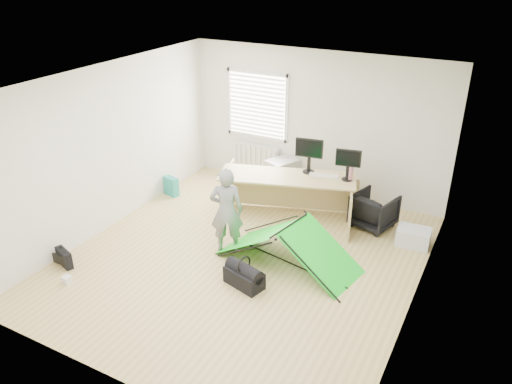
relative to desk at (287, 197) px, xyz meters
The scene contains 18 objects.
ground 1.55m from the desk, 90.69° to the right, with size 5.50×5.50×0.00m, color tan.
back_wall 1.58m from the desk, 90.82° to the left, with size 5.00×0.02×2.70m, color silver.
window 2.07m from the desk, 135.09° to the left, with size 1.20×0.06×1.20m, color silver.
radiator 1.69m from the desk, 136.05° to the left, with size 1.00×0.12×0.60m, color silver.
desk is the anchor object (origin of this frame).
filing_cabinet 1.07m from the desk, 119.77° to the left, with size 0.41×0.55×0.64m, color #B0B3B5.
monitor_left 0.74m from the desk, 50.71° to the left, with size 0.47×0.10×0.45m, color black.
monitor_right 1.16m from the desk, 18.79° to the left, with size 0.42×0.09×0.40m, color black.
keyboard 0.74m from the desk, 27.21° to the left, with size 0.49×0.17×0.02m, color beige.
thermos 1.18m from the desk, 18.28° to the left, with size 0.07×0.07×0.26m, color #AB5F6E.
office_chair 1.50m from the desk, 15.43° to the left, with size 0.64×0.65×0.60m, color black.
person 1.48m from the desk, 104.25° to the right, with size 0.51×0.33×1.39m, color slate.
kite 1.45m from the desk, 64.18° to the right, with size 2.07×0.90×0.64m, color #14D422, non-canonical shape.
storage_crate 2.19m from the desk, ahead, with size 0.51×0.36×0.29m, color silver.
tote_bag 2.34m from the desk, behind, with size 0.31×0.13×0.37m, color teal.
laptop_bag 3.71m from the desk, 127.94° to the right, with size 0.35×0.11×0.26m, color black.
white_box 3.76m from the desk, 120.61° to the right, with size 0.11×0.11×0.11m, color silver.
duffel_bag 2.14m from the desk, 81.17° to the right, with size 0.56×0.29×0.25m, color black.
Camera 1 is at (3.18, -5.59, 4.23)m, focal length 35.00 mm.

